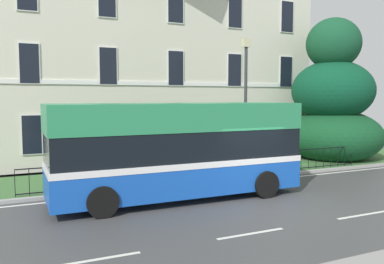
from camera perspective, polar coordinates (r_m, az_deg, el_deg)
ground_plane at (r=13.86m, az=9.72°, el=-9.97°), size 60.00×56.00×0.18m
georgian_townhouse at (r=25.47m, az=-6.65°, el=11.53°), size 17.88×10.04×12.58m
iron_verge_railing at (r=16.89m, az=3.37°, el=-4.96°), size 15.59×0.04×0.97m
evergreen_tree at (r=23.51m, az=19.67°, el=3.46°), size 5.34×5.34×8.03m
single_decker_bus at (r=13.81m, az=-2.05°, el=-2.45°), size 8.79×2.70×3.34m
street_lamp_post at (r=17.97m, az=7.73°, el=5.16°), size 0.36×0.24×6.01m
litter_bin at (r=15.97m, az=-7.36°, el=-5.44°), size 0.50×0.50×1.07m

